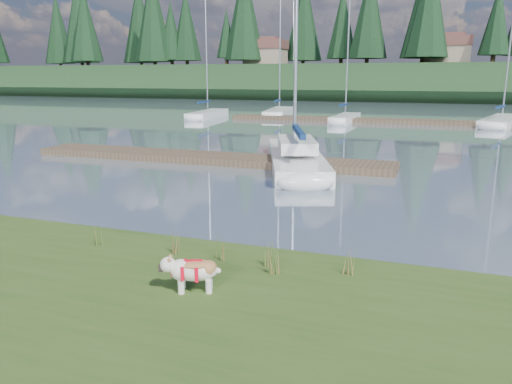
% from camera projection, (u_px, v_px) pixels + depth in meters
% --- Properties ---
extents(ground, '(200.00, 200.00, 0.00)m').
position_uv_depth(ground, '(366.00, 122.00, 39.38)').
color(ground, slate).
rests_on(ground, ground).
extents(ridge, '(200.00, 20.00, 5.00)m').
position_uv_depth(ridge, '(405.00, 83.00, 78.19)').
color(ridge, '#193218').
rests_on(ridge, ground).
extents(bulldog, '(0.94, 0.62, 0.55)m').
position_uv_depth(bulldog, '(193.00, 269.00, 7.65)').
color(bulldog, silver).
rests_on(bulldog, bank).
extents(sailboat_main, '(5.12, 9.89, 14.02)m').
position_uv_depth(sailboat_main, '(294.00, 153.00, 21.00)').
color(sailboat_main, white).
rests_on(sailboat_main, ground).
extents(dock_near, '(16.00, 2.00, 0.30)m').
position_uv_depth(dock_near, '(206.00, 158.00, 21.44)').
color(dock_near, '#4C3D2C').
rests_on(dock_near, ground).
extents(dock_far, '(26.00, 2.20, 0.30)m').
position_uv_depth(dock_far, '(393.00, 121.00, 38.69)').
color(dock_far, '#4C3D2C').
rests_on(dock_far, ground).
extents(sailboat_bg_0, '(2.52, 8.31, 11.83)m').
position_uv_depth(sailboat_bg_0, '(210.00, 113.00, 44.41)').
color(sailboat_bg_0, white).
rests_on(sailboat_bg_0, ground).
extents(sailboat_bg_1, '(3.18, 9.35, 13.56)m').
position_uv_depth(sailboat_bg_1, '(281.00, 111.00, 47.10)').
color(sailboat_bg_1, white).
rests_on(sailboat_bg_1, ground).
extents(sailboat_bg_2, '(1.54, 6.92, 10.47)m').
position_uv_depth(sailboat_bg_2, '(347.00, 117.00, 40.01)').
color(sailboat_bg_2, white).
rests_on(sailboat_bg_2, ground).
extents(sailboat_bg_3, '(4.25, 9.85, 14.03)m').
position_uv_depth(sailboat_bg_3, '(504.00, 120.00, 37.86)').
color(sailboat_bg_3, white).
rests_on(sailboat_bg_3, ground).
extents(weed_0, '(0.17, 0.14, 0.52)m').
position_uv_depth(weed_0, '(176.00, 241.00, 9.35)').
color(weed_0, '#475B23').
rests_on(weed_0, bank).
extents(weed_1, '(0.17, 0.14, 0.54)m').
position_uv_depth(weed_1, '(220.00, 248.00, 8.97)').
color(weed_1, '#475B23').
rests_on(weed_1, bank).
extents(weed_2, '(0.17, 0.14, 0.66)m').
position_uv_depth(weed_2, '(274.00, 258.00, 8.32)').
color(weed_2, '#475B23').
rests_on(weed_2, bank).
extents(weed_3, '(0.17, 0.14, 0.47)m').
position_uv_depth(weed_3, '(98.00, 235.00, 9.79)').
color(weed_3, '#475B23').
rests_on(weed_3, bank).
extents(weed_4, '(0.17, 0.14, 0.47)m').
position_uv_depth(weed_4, '(268.00, 255.00, 8.69)').
color(weed_4, '#475B23').
rests_on(weed_4, bank).
extents(weed_5, '(0.17, 0.14, 0.53)m').
position_uv_depth(weed_5, '(349.00, 263.00, 8.28)').
color(weed_5, '#475B23').
rests_on(weed_5, bank).
extents(mud_lip, '(60.00, 0.50, 0.14)m').
position_uv_depth(mud_lip, '(160.00, 249.00, 10.43)').
color(mud_lip, '#33281C').
rests_on(mud_lip, ground).
extents(conifer_0, '(5.72, 5.72, 14.15)m').
position_uv_depth(conifer_0, '(85.00, 23.00, 88.59)').
color(conifer_0, '#382619').
rests_on(conifer_0, ridge).
extents(conifer_1, '(4.40, 4.40, 11.30)m').
position_uv_depth(conifer_1, '(171.00, 31.00, 87.60)').
color(conifer_1, '#382619').
rests_on(conifer_1, ridge).
extents(conifer_2, '(6.60, 6.60, 16.05)m').
position_uv_depth(conifer_2, '(244.00, 11.00, 79.37)').
color(conifer_2, '#382619').
rests_on(conifer_2, ridge).
extents(conifer_3, '(4.84, 4.84, 12.25)m').
position_uv_depth(conifer_3, '(342.00, 23.00, 78.48)').
color(conifer_3, '#382619').
rests_on(conifer_3, ridge).
extents(conifer_4, '(6.16, 6.16, 15.10)m').
position_uv_depth(conifer_4, '(429.00, 5.00, 68.37)').
color(conifer_4, '#382619').
rests_on(conifer_4, ridge).
extents(house_0, '(6.30, 5.30, 4.65)m').
position_uv_depth(house_0, '(266.00, 52.00, 81.63)').
color(house_0, gray).
rests_on(house_0, ridge).
extents(house_1, '(6.30, 5.30, 4.65)m').
position_uv_depth(house_1, '(448.00, 50.00, 73.27)').
color(house_1, gray).
rests_on(house_1, ridge).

